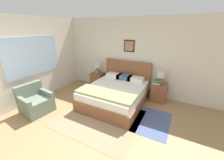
# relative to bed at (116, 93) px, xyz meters

# --- Properties ---
(ground_plane) EXTENTS (16.00, 16.00, 0.00)m
(ground_plane) POSITION_rel_bed_xyz_m (-0.07, -1.99, -0.32)
(ground_plane) COLOR #99754C
(wall_back) EXTENTS (7.15, 0.09, 2.60)m
(wall_back) POSITION_rel_bed_xyz_m (-0.07, 1.05, 0.98)
(wall_back) COLOR beige
(wall_back) RESTS_ON ground_plane
(wall_left) EXTENTS (0.08, 5.41, 2.60)m
(wall_left) POSITION_rel_bed_xyz_m (-2.47, -0.50, 0.99)
(wall_left) COLOR beige
(wall_left) RESTS_ON ground_plane
(area_rug_main) EXTENTS (2.12, 1.80, 0.01)m
(area_rug_main) POSITION_rel_bed_xyz_m (-0.04, -0.94, -0.31)
(area_rug_main) COLOR #897556
(area_rug_main) RESTS_ON ground_plane
(area_rug_bedside) EXTENTS (0.89, 1.21, 0.01)m
(area_rug_bedside) POSITION_rel_bed_xyz_m (1.25, -0.44, -0.31)
(area_rug_bedside) COLOR #47567F
(area_rug_bedside) RESTS_ON ground_plane
(bed) EXTENTS (1.69, 2.00, 1.17)m
(bed) POSITION_rel_bed_xyz_m (0.00, 0.00, 0.00)
(bed) COLOR brown
(bed) RESTS_ON ground_plane
(armchair) EXTENTS (0.76, 0.79, 0.80)m
(armchair) POSITION_rel_bed_xyz_m (-1.78, -1.50, -0.04)
(armchair) COLOR slate
(armchair) RESTS_ON ground_plane
(nightstand_near_window) EXTENTS (0.46, 0.44, 0.59)m
(nightstand_near_window) POSITION_rel_bed_xyz_m (-1.19, 0.77, -0.02)
(nightstand_near_window) COLOR brown
(nightstand_near_window) RESTS_ON ground_plane
(nightstand_by_door) EXTENTS (0.46, 0.44, 0.59)m
(nightstand_by_door) POSITION_rel_bed_xyz_m (1.19, 0.77, -0.02)
(nightstand_by_door) COLOR brown
(nightstand_by_door) RESTS_ON ground_plane
(table_lamp_near_window) EXTENTS (0.25, 0.25, 0.43)m
(table_lamp_near_window) POSITION_rel_bed_xyz_m (-1.17, 0.78, 0.56)
(table_lamp_near_window) COLOR slate
(table_lamp_near_window) RESTS_ON nightstand_near_window
(table_lamp_by_door) EXTENTS (0.25, 0.25, 0.43)m
(table_lamp_by_door) POSITION_rel_bed_xyz_m (1.19, 0.78, 0.56)
(table_lamp_by_door) COLOR slate
(table_lamp_by_door) RESTS_ON nightstand_by_door
(book_thick_bottom) EXTENTS (0.21, 0.22, 0.03)m
(book_thick_bottom) POSITION_rel_bed_xyz_m (1.08, 0.73, 0.28)
(book_thick_bottom) COLOR beige
(book_thick_bottom) RESTS_ON nightstand_by_door
(book_hardcover_middle) EXTENTS (0.24, 0.29, 0.03)m
(book_hardcover_middle) POSITION_rel_bed_xyz_m (1.08, 0.73, 0.31)
(book_hardcover_middle) COLOR silver
(book_hardcover_middle) RESTS_ON book_thick_bottom
(book_novel_upper) EXTENTS (0.17, 0.21, 0.02)m
(book_novel_upper) POSITION_rel_bed_xyz_m (1.08, 0.73, 0.34)
(book_novel_upper) COLOR #B7332D
(book_novel_upper) RESTS_ON book_hardcover_middle
(book_slim_near_top) EXTENTS (0.25, 0.30, 0.04)m
(book_slim_near_top) POSITION_rel_bed_xyz_m (1.08, 0.73, 0.37)
(book_slim_near_top) COLOR #4C7551
(book_slim_near_top) RESTS_ON book_novel_upper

